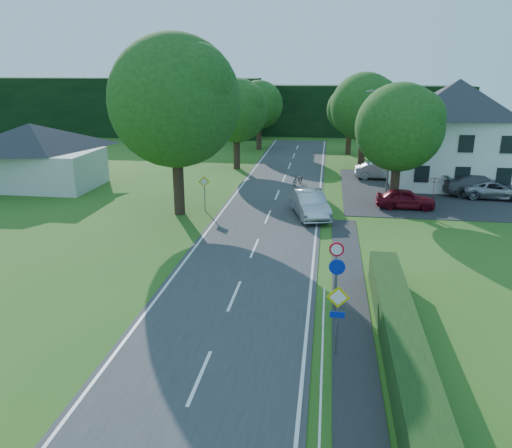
% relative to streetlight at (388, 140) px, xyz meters
% --- Properties ---
extents(road, '(7.00, 80.00, 0.04)m').
position_rel_streetlight_xyz_m(road, '(-8.06, -10.00, -4.44)').
color(road, '#333336').
rests_on(road, ground).
extents(parking_pad, '(14.00, 16.00, 0.04)m').
position_rel_streetlight_xyz_m(parking_pad, '(3.94, 3.00, -4.44)').
color(parking_pad, '#252527').
rests_on(parking_pad, ground).
extents(line_edge_left, '(0.12, 80.00, 0.01)m').
position_rel_streetlight_xyz_m(line_edge_left, '(-11.31, -10.00, -4.42)').
color(line_edge_left, white).
rests_on(line_edge_left, road).
extents(line_edge_right, '(0.12, 80.00, 0.01)m').
position_rel_streetlight_xyz_m(line_edge_right, '(-4.81, -10.00, -4.42)').
color(line_edge_right, white).
rests_on(line_edge_right, road).
extents(line_centre, '(0.12, 80.00, 0.01)m').
position_rel_streetlight_xyz_m(line_centre, '(-8.06, -10.00, -4.42)').
color(line_centre, white).
rests_on(line_centre, road).
extents(tree_main, '(9.40, 9.40, 11.64)m').
position_rel_streetlight_xyz_m(tree_main, '(-14.06, -6.00, 1.36)').
color(tree_main, '#1D4414').
rests_on(tree_main, ground).
extents(tree_left_far, '(7.00, 7.00, 8.58)m').
position_rel_streetlight_xyz_m(tree_left_far, '(-13.06, 10.00, -0.17)').
color(tree_left_far, '#1D4414').
rests_on(tree_left_far, ground).
extents(tree_right_far, '(7.40, 7.40, 9.09)m').
position_rel_streetlight_xyz_m(tree_right_far, '(-1.06, 12.00, 0.08)').
color(tree_right_far, '#1D4414').
rests_on(tree_right_far, ground).
extents(tree_left_back, '(6.60, 6.60, 8.07)m').
position_rel_streetlight_xyz_m(tree_left_back, '(-12.56, 22.00, -0.43)').
color(tree_left_back, '#1D4414').
rests_on(tree_left_back, ground).
extents(tree_right_back, '(6.20, 6.20, 7.56)m').
position_rel_streetlight_xyz_m(tree_right_back, '(-2.06, 20.00, -0.68)').
color(tree_right_back, '#1D4414').
rests_on(tree_right_back, ground).
extents(tree_right_mid, '(7.00, 7.00, 8.58)m').
position_rel_streetlight_xyz_m(tree_right_mid, '(0.44, -2.00, -0.17)').
color(tree_right_mid, '#1D4414').
rests_on(tree_right_mid, ground).
extents(treeline_left, '(44.00, 6.00, 8.00)m').
position_rel_streetlight_xyz_m(treeline_left, '(-36.06, 32.00, -0.46)').
color(treeline_left, black).
rests_on(treeline_left, ground).
extents(treeline_right, '(30.00, 5.00, 7.00)m').
position_rel_streetlight_xyz_m(treeline_right, '(-0.06, 36.00, -0.96)').
color(treeline_right, black).
rests_on(treeline_right, ground).
extents(bungalow_left, '(11.00, 6.50, 5.20)m').
position_rel_streetlight_xyz_m(bungalow_left, '(-28.06, 0.00, -1.75)').
color(bungalow_left, '#BAB9B5').
rests_on(bungalow_left, ground).
extents(house_white, '(10.60, 8.40, 8.60)m').
position_rel_streetlight_xyz_m(house_white, '(5.94, 6.00, -0.06)').
color(house_white, white).
rests_on(house_white, ground).
extents(streetlight, '(2.03, 0.18, 8.00)m').
position_rel_streetlight_xyz_m(streetlight, '(0.00, 0.00, 0.00)').
color(streetlight, slate).
rests_on(streetlight, ground).
extents(sign_priority_right, '(0.78, 0.09, 2.59)m').
position_rel_streetlight_xyz_m(sign_priority_right, '(-3.76, -22.02, -2.67)').
color(sign_priority_right, slate).
rests_on(sign_priority_right, ground).
extents(sign_roundabout, '(0.64, 0.08, 2.37)m').
position_rel_streetlight_xyz_m(sign_roundabout, '(-3.76, -19.02, -2.79)').
color(sign_roundabout, slate).
rests_on(sign_roundabout, ground).
extents(sign_speed_limit, '(0.64, 0.11, 2.37)m').
position_rel_streetlight_xyz_m(sign_speed_limit, '(-3.76, -17.03, -2.70)').
color(sign_speed_limit, slate).
rests_on(sign_speed_limit, ground).
extents(sign_priority_left, '(0.78, 0.09, 2.44)m').
position_rel_streetlight_xyz_m(sign_priority_left, '(-12.56, -5.02, -2.75)').
color(sign_priority_left, slate).
rests_on(sign_priority_left, ground).
extents(moving_car, '(3.10, 5.47, 1.71)m').
position_rel_streetlight_xyz_m(moving_car, '(-5.36, -5.42, -3.57)').
color(moving_car, '#AEAEB2').
rests_on(moving_car, road).
extents(motorcycle, '(1.17, 1.87, 0.93)m').
position_rel_streetlight_xyz_m(motorcycle, '(-6.71, 3.64, -3.96)').
color(motorcycle, black).
rests_on(motorcycle, road).
extents(parked_car_red, '(4.08, 1.72, 1.38)m').
position_rel_streetlight_xyz_m(parked_car_red, '(1.18, -2.52, -3.73)').
color(parked_car_red, maroon).
rests_on(parked_car_red, parking_pad).
extents(parked_car_silver_a, '(4.42, 1.55, 1.46)m').
position_rel_streetlight_xyz_m(parked_car_silver_a, '(0.30, 7.00, -3.70)').
color(parked_car_silver_a, '#9D9DA1').
rests_on(parked_car_silver_a, parking_pad).
extents(parked_car_grey, '(5.61, 2.50, 1.60)m').
position_rel_streetlight_xyz_m(parked_car_grey, '(7.31, 2.00, -3.62)').
color(parked_car_grey, '#4E4F53').
rests_on(parked_car_grey, parking_pad).
extents(parked_car_silver_b, '(4.91, 2.59, 1.32)m').
position_rel_streetlight_xyz_m(parked_car_silver_b, '(8.24, 1.27, -3.76)').
color(parked_car_silver_b, '#A0A0A6').
rests_on(parked_car_silver_b, parking_pad).
extents(parasol, '(2.41, 2.44, 1.86)m').
position_rel_streetlight_xyz_m(parasol, '(3.43, -0.50, -3.50)').
color(parasol, '#B10E28').
rests_on(parasol, parking_pad).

